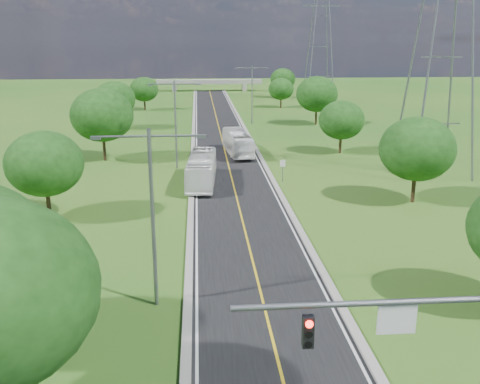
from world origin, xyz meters
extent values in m
plane|color=#215A19|center=(0.00, 60.00, 0.00)|extent=(260.00, 260.00, 0.00)
cube|color=black|center=(0.00, 66.00, 0.03)|extent=(8.00, 150.00, 0.06)
cube|color=gray|center=(-4.25, 66.00, 0.11)|extent=(0.50, 150.00, 0.22)
cube|color=gray|center=(4.25, 66.00, 0.11)|extent=(0.50, 150.00, 0.22)
cylinder|color=slate|center=(1.60, -1.00, 6.60)|extent=(8.40, 0.20, 0.20)
cube|color=black|center=(-0.20, -1.00, 5.70)|extent=(0.35, 0.28, 1.05)
cylinder|color=#FF140C|center=(-0.20, -1.16, 6.05)|extent=(0.24, 0.06, 0.24)
cube|color=white|center=(2.60, -1.00, 6.00)|extent=(1.25, 0.06, 1.00)
cylinder|color=slate|center=(5.20, 38.00, 1.20)|extent=(0.08, 0.08, 2.40)
cube|color=white|center=(5.20, 37.97, 2.00)|extent=(0.55, 0.04, 0.70)
cube|color=gray|center=(-10.00, 140.00, 1.00)|extent=(1.20, 3.00, 2.00)
cube|color=gray|center=(10.00, 140.00, 1.00)|extent=(1.20, 3.00, 2.00)
cube|color=gray|center=(0.00, 140.00, 2.60)|extent=(30.00, 3.00, 1.20)
cylinder|color=slate|center=(-6.00, 12.00, 5.00)|extent=(0.22, 0.22, 10.00)
cylinder|color=slate|center=(-7.40, 12.00, 9.60)|extent=(2.80, 0.12, 0.12)
cylinder|color=slate|center=(-4.60, 12.00, 9.60)|extent=(2.80, 0.12, 0.12)
cube|color=slate|center=(-8.70, 12.00, 9.55)|extent=(0.50, 0.25, 0.18)
cube|color=slate|center=(-3.30, 12.00, 9.55)|extent=(0.50, 0.25, 0.18)
cylinder|color=slate|center=(-6.00, 45.00, 5.00)|extent=(0.22, 0.22, 10.00)
cylinder|color=slate|center=(-7.40, 45.00, 9.60)|extent=(2.80, 0.12, 0.12)
cylinder|color=slate|center=(-4.60, 45.00, 9.60)|extent=(2.80, 0.12, 0.12)
cube|color=slate|center=(-8.70, 45.00, 9.55)|extent=(0.50, 0.25, 0.18)
cube|color=slate|center=(-3.30, 45.00, 9.55)|extent=(0.50, 0.25, 0.18)
cylinder|color=slate|center=(6.00, 78.00, 5.00)|extent=(0.22, 0.22, 10.00)
cylinder|color=slate|center=(4.60, 78.00, 9.60)|extent=(2.80, 0.12, 0.12)
cylinder|color=slate|center=(7.40, 78.00, 9.60)|extent=(2.80, 0.12, 0.12)
cube|color=slate|center=(3.30, 78.00, 9.55)|extent=(0.50, 0.25, 0.18)
cube|color=slate|center=(8.70, 78.00, 9.55)|extent=(0.50, 0.25, 0.18)
cube|color=slate|center=(26.00, 115.00, 21.84)|extent=(9.00, 0.25, 0.25)
cylinder|color=black|center=(-16.00, 28.00, 1.35)|extent=(0.36, 0.36, 2.70)
ellipsoid|color=#173D10|center=(-16.00, 28.00, 4.65)|extent=(6.30, 6.30, 5.36)
cylinder|color=black|center=(-15.00, 50.00, 1.62)|extent=(0.36, 0.36, 3.24)
ellipsoid|color=#173D10|center=(-15.00, 50.00, 5.58)|extent=(7.56, 7.56, 6.43)
cylinder|color=black|center=(-17.00, 74.00, 1.44)|extent=(0.36, 0.36, 2.88)
ellipsoid|color=#173D10|center=(-17.00, 74.00, 4.96)|extent=(6.72, 6.72, 5.71)
cylinder|color=black|center=(-14.50, 98.00, 1.26)|extent=(0.36, 0.36, 2.52)
ellipsoid|color=#173D10|center=(-14.50, 98.00, 4.34)|extent=(5.88, 5.88, 5.00)
cylinder|color=black|center=(16.00, 30.00, 1.44)|extent=(0.36, 0.36, 2.88)
ellipsoid|color=#173D10|center=(16.00, 30.00, 4.96)|extent=(6.72, 6.72, 5.71)
cylinder|color=black|center=(15.00, 52.00, 1.26)|extent=(0.36, 0.36, 2.52)
ellipsoid|color=#173D10|center=(15.00, 52.00, 4.34)|extent=(5.88, 5.88, 5.00)
cylinder|color=black|center=(17.00, 76.00, 1.53)|extent=(0.36, 0.36, 3.06)
ellipsoid|color=#173D10|center=(17.00, 76.00, 5.27)|extent=(7.14, 7.14, 6.07)
cylinder|color=black|center=(14.50, 100.00, 1.17)|extent=(0.36, 0.36, 2.34)
ellipsoid|color=#173D10|center=(14.50, 100.00, 4.03)|extent=(5.46, 5.46, 4.64)
cylinder|color=black|center=(18.00, 120.00, 1.35)|extent=(0.36, 0.36, 2.70)
ellipsoid|color=#173D10|center=(18.00, 120.00, 4.65)|extent=(6.30, 6.30, 5.36)
imported|color=white|center=(1.56, 52.18, 1.55)|extent=(3.46, 10.91, 2.99)
imported|color=white|center=(-3.20, 37.81, 1.60)|extent=(3.32, 11.22, 3.08)
camera|label=1|loc=(-3.45, -15.48, 14.43)|focal=40.00mm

